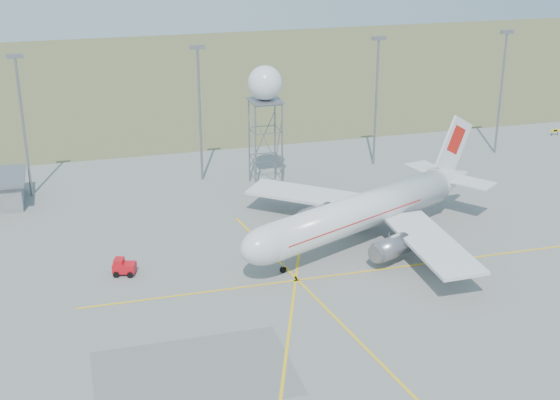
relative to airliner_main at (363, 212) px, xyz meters
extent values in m
cube|color=#5D6739|center=(-5.03, 102.33, -4.10)|extent=(400.00, 120.00, 0.03)
cylinder|color=gray|center=(-40.03, 28.33, 5.88)|extent=(0.36, 0.36, 20.00)
cube|color=gray|center=(-40.03, 28.33, 16.08)|extent=(2.20, 0.50, 0.60)
cylinder|color=gray|center=(-15.03, 28.33, 5.88)|extent=(0.36, 0.36, 20.00)
cube|color=gray|center=(-15.03, 28.33, 16.08)|extent=(2.20, 0.50, 0.60)
cylinder|color=gray|center=(12.97, 28.33, 5.88)|extent=(0.36, 0.36, 20.00)
cube|color=gray|center=(12.97, 28.33, 16.08)|extent=(2.20, 0.50, 0.60)
cylinder|color=gray|center=(34.97, 28.33, 5.88)|extent=(0.36, 0.36, 20.00)
cube|color=gray|center=(34.97, 28.33, 16.08)|extent=(2.20, 0.50, 0.60)
cylinder|color=black|center=(49.97, 34.33, -3.72)|extent=(0.10, 0.10, 0.80)
cylinder|color=black|center=(51.17, 34.33, -3.72)|extent=(0.10, 0.10, 0.80)
cube|color=yellow|center=(50.57, 34.33, -3.17)|extent=(1.60, 0.15, 0.50)
cube|color=black|center=(50.57, 34.25, -3.17)|extent=(0.80, 0.03, 0.30)
cylinder|color=silver|center=(-0.62, -0.28, 0.12)|extent=(28.18, 16.16, 4.46)
ellipsoid|color=silver|center=(-13.78, -6.34, 0.12)|extent=(8.34, 7.03, 4.46)
cube|color=black|center=(-14.99, -6.90, 0.78)|extent=(2.56, 2.93, 1.09)
cone|color=silver|center=(15.58, 7.17, 0.45)|extent=(7.94, 6.84, 4.46)
cube|color=silver|center=(15.58, 7.17, 5.13)|extent=(6.63, 3.29, 8.38)
cube|color=red|center=(15.78, 7.26, 5.91)|extent=(3.65, 1.95, 4.30)
cube|color=silver|center=(13.58, 10.18, 1.01)|extent=(5.80, 7.06, 0.20)
cube|color=silver|center=(16.57, 3.70, 1.01)|extent=(5.80, 7.06, 0.20)
cube|color=silver|center=(-3.29, 9.53, -1.00)|extent=(17.19, 15.43, 0.40)
cube|color=silver|center=(5.10, -8.70, -1.00)|extent=(5.75, 17.95, 0.40)
cylinder|color=slate|center=(-4.33, 5.12, -2.00)|extent=(5.32, 4.28, 2.56)
cylinder|color=slate|center=(1.07, -6.62, -2.00)|extent=(5.32, 4.28, 2.56)
cube|color=red|center=(-2.64, -1.21, 0.23)|extent=(22.13, 13.40, 0.13)
cylinder|color=black|center=(-11.75, -5.41, -3.62)|extent=(1.03, 1.03, 1.00)
cube|color=black|center=(1.41, 0.65, -3.62)|extent=(3.81, 6.54, 1.00)
cylinder|color=gray|center=(1.41, 0.65, -3.12)|extent=(0.35, 0.35, 2.01)
cylinder|color=gray|center=(-8.24, 21.60, 2.34)|extent=(0.24, 0.24, 12.92)
cylinder|color=gray|center=(-4.26, 21.60, 2.34)|extent=(0.24, 0.24, 12.92)
cylinder|color=gray|center=(-4.26, 25.58, 2.34)|extent=(0.24, 0.24, 12.92)
cylinder|color=gray|center=(-8.24, 25.58, 2.34)|extent=(0.24, 0.24, 12.92)
cube|color=gray|center=(-6.25, 23.59, 8.80)|extent=(4.58, 4.58, 0.25)
sphere|color=silver|center=(-6.25, 23.59, 11.39)|extent=(4.97, 4.97, 4.97)
cube|color=red|center=(-29.32, -0.90, -3.26)|extent=(2.89, 2.30, 1.03)
cube|color=red|center=(-29.87, -0.73, -2.46)|extent=(1.40, 1.63, 0.57)
camera|label=1|loc=(-33.70, -82.74, 36.31)|focal=50.00mm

